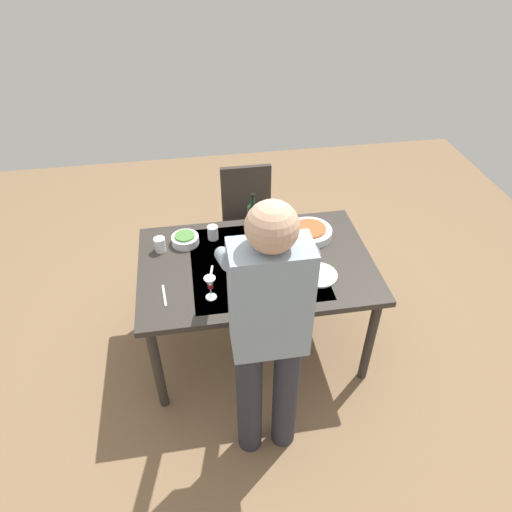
{
  "coord_description": "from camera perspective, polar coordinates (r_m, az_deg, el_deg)",
  "views": [
    {
      "loc": [
        0.36,
        2.2,
        2.63
      ],
      "look_at": [
        0.0,
        0.0,
        0.81
      ],
      "focal_mm": 32.35,
      "sensor_mm": 36.0,
      "label": 1
    }
  ],
  "objects": [
    {
      "name": "wine_bottle",
      "position": [
        3.1,
        -0.39,
        4.74
      ],
      "size": [
        0.07,
        0.07,
        0.3
      ],
      "color": "black",
      "rests_on": "dining_table"
    },
    {
      "name": "serving_bowl_pasta",
      "position": [
        3.12,
        6.64,
        2.98
      ],
      "size": [
        0.3,
        0.3,
        0.07
      ],
      "color": "silver",
      "rests_on": "dining_table"
    },
    {
      "name": "wine_glass_left",
      "position": [
        2.58,
        -1.81,
        -3.85
      ],
      "size": [
        0.07,
        0.07,
        0.15
      ],
      "color": "white",
      "rests_on": "dining_table"
    },
    {
      "name": "wine_glass_right",
      "position": [
        2.61,
        -5.7,
        -3.49
      ],
      "size": [
        0.07,
        0.07,
        0.15
      ],
      "color": "white",
      "rests_on": "dining_table"
    },
    {
      "name": "person_server",
      "position": [
        2.23,
        1.55,
        -9.08
      ],
      "size": [
        0.42,
        0.61,
        1.69
      ],
      "color": "#2D2D38",
      "rests_on": "ground_plane"
    },
    {
      "name": "dinner_plate_far",
      "position": [
        2.83,
        7.74,
        -2.33
      ],
      "size": [
        0.23,
        0.23,
        0.01
      ],
      "primitive_type": "cylinder",
      "color": "silver",
      "rests_on": "dining_table"
    },
    {
      "name": "side_bowl_salad",
      "position": [
        3.07,
        -8.75,
        2.07
      ],
      "size": [
        0.18,
        0.18,
        0.07
      ],
      "color": "silver",
      "rests_on": "dining_table"
    },
    {
      "name": "dinner_plate_near",
      "position": [
        2.96,
        2.6,
        0.18
      ],
      "size": [
        0.23,
        0.23,
        0.01
      ],
      "primitive_type": "cylinder",
      "color": "silver",
      "rests_on": "dining_table"
    },
    {
      "name": "table_knife",
      "position": [
        2.81,
        -5.63,
        -2.53
      ],
      "size": [
        0.05,
        0.2,
        0.0
      ],
      "primitive_type": "cube",
      "rotation": [
        0.0,
        0.0,
        -0.19
      ],
      "color": "silver",
      "rests_on": "dining_table"
    },
    {
      "name": "ground_plane",
      "position": [
        3.44,
        0.0,
        -10.54
      ],
      "size": [
        6.0,
        6.0,
        0.0
      ],
      "primitive_type": "plane",
      "color": "#846647"
    },
    {
      "name": "water_cup_far_left",
      "position": [
        3.03,
        -11.79,
        1.39
      ],
      "size": [
        0.07,
        0.07,
        0.1
      ],
      "primitive_type": "cylinder",
      "color": "silver",
      "rests_on": "dining_table"
    },
    {
      "name": "chair_near",
      "position": [
        3.73,
        -0.99,
        5.01
      ],
      "size": [
        0.4,
        0.4,
        0.91
      ],
      "color": "black",
      "rests_on": "ground_plane"
    },
    {
      "name": "water_cup_near_left",
      "position": [
        3.08,
        -5.36,
        2.9
      ],
      "size": [
        0.07,
        0.07,
        0.1
      ],
      "primitive_type": "cylinder",
      "color": "silver",
      "rests_on": "dining_table"
    },
    {
      "name": "table_fork",
      "position": [
        2.73,
        -11.27,
        -4.8
      ],
      "size": [
        0.03,
        0.18,
        0.0
      ],
      "primitive_type": "cube",
      "rotation": [
        0.0,
        0.0,
        0.09
      ],
      "color": "silver",
      "rests_on": "dining_table"
    },
    {
      "name": "water_cup_near_right",
      "position": [
        2.74,
        3.21,
        -2.31
      ],
      "size": [
        0.08,
        0.08,
        0.1
      ],
      "primitive_type": "cylinder",
      "color": "silver",
      "rests_on": "dining_table"
    },
    {
      "name": "dining_table",
      "position": [
        2.95,
        0.0,
        -1.9
      ],
      "size": [
        1.47,
        0.96,
        0.76
      ],
      "color": "#332D28",
      "rests_on": "ground_plane"
    }
  ]
}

